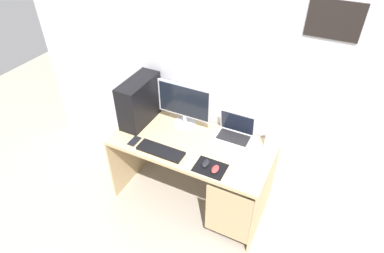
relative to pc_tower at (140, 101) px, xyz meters
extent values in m
plane|color=#9E9384|center=(0.59, -0.09, -0.96)|extent=(8.00, 8.00, 0.00)
cube|color=silver|center=(0.59, 0.30, 0.34)|extent=(4.00, 0.04, 2.60)
cube|color=black|center=(1.47, 0.27, 0.91)|extent=(0.36, 0.01, 0.26)
cube|color=tan|center=(0.59, -0.09, -0.24)|extent=(1.44, 0.69, 0.03)
cube|color=tan|center=(-0.12, -0.09, -0.61)|extent=(0.02, 0.69, 0.71)
cube|color=tan|center=(1.30, -0.09, -0.61)|extent=(0.02, 0.69, 0.71)
cube|color=tan|center=(1.09, -0.43, -0.57)|extent=(0.40, 0.01, 0.57)
cube|color=black|center=(0.00, 0.00, 0.00)|extent=(0.20, 0.48, 0.44)
cylinder|color=#B7BCC6|center=(0.41, 0.13, -0.21)|extent=(0.21, 0.21, 0.01)
cylinder|color=#B7BCC6|center=(0.41, 0.13, -0.16)|extent=(0.04, 0.04, 0.09)
cube|color=#B7BCC6|center=(0.41, 0.12, 0.05)|extent=(0.53, 0.02, 0.33)
cube|color=black|center=(0.41, 0.11, 0.05)|extent=(0.50, 0.00, 0.30)
cube|color=white|center=(0.90, 0.11, -0.21)|extent=(0.33, 0.24, 0.01)
cube|color=black|center=(0.90, 0.13, -0.21)|extent=(0.29, 0.16, 0.00)
cube|color=white|center=(0.90, 0.21, -0.09)|extent=(0.33, 0.05, 0.23)
cube|color=black|center=(0.90, 0.20, -0.10)|extent=(0.30, 0.04, 0.20)
cylinder|color=white|center=(1.21, 0.17, -0.14)|extent=(0.07, 0.07, 0.16)
cube|color=black|center=(0.40, -0.32, -0.21)|extent=(0.42, 0.14, 0.02)
cube|color=black|center=(0.87, -0.31, -0.22)|extent=(0.26, 0.20, 0.00)
ellipsoid|color=black|center=(0.82, -0.30, -0.20)|extent=(0.06, 0.10, 0.03)
ellipsoid|color=#B23333|center=(0.92, -0.32, -0.20)|extent=(0.06, 0.10, 0.03)
cube|color=black|center=(0.12, -0.30, -0.21)|extent=(0.07, 0.13, 0.01)
camera|label=1|loc=(1.56, -2.05, 1.67)|focal=30.21mm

